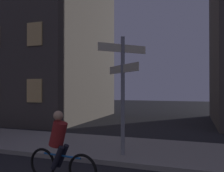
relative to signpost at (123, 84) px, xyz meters
name	(u,v)px	position (x,y,z in m)	size (l,w,h in m)	color
sidewalk_kerb	(110,148)	(-0.72, 0.90, -2.19)	(40.00, 3.19, 0.14)	gray
signpost	(123,84)	(0.00, 0.00, 0.00)	(1.26, 1.26, 3.52)	gray
cyclist	(60,149)	(-0.83, -2.16, -1.51)	(1.81, 0.37, 1.61)	black
building_left_block	(12,2)	(-11.14, 7.73, 6.50)	(13.59, 8.78, 17.51)	#4C443D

